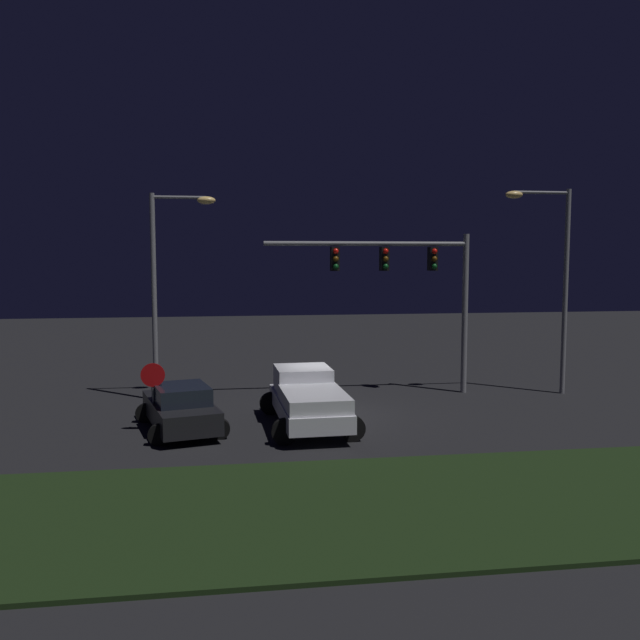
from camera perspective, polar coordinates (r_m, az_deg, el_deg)
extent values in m
plane|color=black|center=(24.19, 0.24, -7.94)|extent=(80.00, 80.00, 0.00)
cube|color=black|center=(15.55, 5.46, -15.47)|extent=(23.82, 6.71, 0.10)
cube|color=silver|center=(22.15, -1.00, -7.40)|extent=(2.18, 5.46, 0.55)
cube|color=silver|center=(23.16, -1.47, -5.07)|extent=(1.90, 1.96, 0.85)
cube|color=black|center=(23.13, -1.48, -4.75)|extent=(1.81, 1.58, 0.51)
cube|color=silver|center=(21.00, -0.53, -6.71)|extent=(2.02, 3.09, 0.45)
cylinder|color=black|center=(23.96, -4.20, -7.10)|extent=(0.80, 0.22, 0.80)
cylinder|color=black|center=(24.25, 0.68, -6.93)|extent=(0.80, 0.22, 0.80)
cylinder|color=black|center=(20.20, -3.03, -9.47)|extent=(0.80, 0.22, 0.80)
cylinder|color=black|center=(20.55, 2.75, -9.21)|extent=(0.80, 0.22, 0.80)
cube|color=black|center=(22.21, -11.80, -7.65)|extent=(2.80, 4.70, 0.70)
cube|color=black|center=(21.84, -11.72, -6.19)|extent=(2.03, 2.32, 0.55)
cylinder|color=black|center=(23.58, -14.67, -7.67)|extent=(0.64, 0.22, 0.64)
cylinder|color=black|center=(23.88, -10.25, -7.41)|extent=(0.64, 0.22, 0.64)
cylinder|color=black|center=(20.70, -13.57, -9.48)|extent=(0.64, 0.22, 0.64)
cylinder|color=black|center=(21.04, -8.55, -9.14)|extent=(0.64, 0.22, 0.64)
cylinder|color=slate|center=(27.99, 12.23, 0.51)|extent=(0.24, 0.24, 6.50)
cylinder|color=slate|center=(26.73, 4.04, 6.50)|extent=(8.20, 0.18, 0.18)
cube|color=black|center=(27.43, 9.57, 5.16)|extent=(0.32, 0.44, 0.95)
sphere|color=red|center=(27.21, 9.73, 5.79)|extent=(0.22, 0.22, 0.22)
sphere|color=#59380A|center=(27.21, 9.72, 5.16)|extent=(0.22, 0.22, 0.22)
sphere|color=#0C4719|center=(27.21, 9.71, 4.53)|extent=(0.22, 0.22, 0.22)
cube|color=black|center=(26.88, 5.49, 5.21)|extent=(0.32, 0.44, 0.95)
sphere|color=red|center=(26.66, 5.62, 5.85)|extent=(0.22, 0.22, 0.22)
sphere|color=#59380A|center=(26.66, 5.61, 5.21)|extent=(0.22, 0.22, 0.22)
sphere|color=#0C4719|center=(26.66, 5.60, 4.56)|extent=(0.22, 0.22, 0.22)
cube|color=black|center=(26.48, 1.27, 5.23)|extent=(0.32, 0.44, 0.95)
sphere|color=red|center=(26.25, 1.35, 5.88)|extent=(0.22, 0.22, 0.22)
sphere|color=#59380A|center=(26.25, 1.35, 5.23)|extent=(0.22, 0.22, 0.22)
sphere|color=#0C4719|center=(26.25, 1.35, 4.57)|extent=(0.22, 0.22, 0.22)
cylinder|color=slate|center=(26.59, -13.94, 1.83)|extent=(0.20, 0.20, 8.00)
cylinder|color=slate|center=(26.56, -11.90, 10.19)|extent=(2.05, 0.12, 0.12)
ellipsoid|color=#F9CC72|center=(26.51, -9.66, 10.02)|extent=(0.70, 0.44, 0.30)
cylinder|color=slate|center=(28.85, 20.16, 2.20)|extent=(0.20, 0.20, 8.27)
cylinder|color=slate|center=(28.40, 18.35, 10.27)|extent=(2.30, 0.12, 0.12)
ellipsoid|color=#F9CC72|center=(27.90, 16.20, 10.21)|extent=(0.70, 0.44, 0.30)
cylinder|color=slate|center=(22.07, -14.00, -6.48)|extent=(0.07, 0.07, 2.20)
cylinder|color=#B20C0F|center=(21.90, -14.05, -4.57)|extent=(0.76, 0.03, 0.76)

